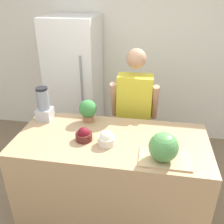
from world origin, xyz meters
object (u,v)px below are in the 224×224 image
at_px(bowl_cream, 106,139).
at_px(blender, 44,105).
at_px(person, 134,116).
at_px(refrigerator, 76,84).
at_px(bowl_cherries, 84,135).
at_px(potted_plant, 88,110).
at_px(watermelon, 164,147).

xyz_separation_m(bowl_cream, blender, (-0.71, 0.35, 0.10)).
bearing_deg(person, blender, -154.79).
distance_m(refrigerator, blender, 1.10).
bearing_deg(bowl_cherries, potted_plant, 98.16).
height_order(refrigerator, bowl_cream, refrigerator).
xyz_separation_m(person, watermelon, (0.30, -0.92, 0.24)).
height_order(person, blender, person).
xyz_separation_m(refrigerator, bowl_cherries, (0.51, -1.41, 0.07)).
distance_m(refrigerator, bowl_cream, 1.62).
bearing_deg(watermelon, bowl_cream, 162.61).
bearing_deg(person, watermelon, -71.69).
height_order(blender, potted_plant, blender).
xyz_separation_m(refrigerator, watermelon, (1.21, -1.59, 0.15)).
bearing_deg(watermelon, bowl_cherries, 164.87).
relative_size(refrigerator, watermelon, 7.92).
bearing_deg(watermelon, blender, 157.20).
bearing_deg(blender, person, 25.21).
bearing_deg(watermelon, refrigerator, 127.14).
distance_m(bowl_cream, blender, 0.80).
relative_size(bowl_cream, blender, 0.43).
height_order(person, bowl_cherries, person).
distance_m(person, bowl_cream, 0.81).
bearing_deg(watermelon, potted_plant, 144.15).
xyz_separation_m(blender, potted_plant, (0.45, 0.03, -0.03)).
xyz_separation_m(watermelon, blender, (-1.19, 0.50, 0.03)).
height_order(watermelon, bowl_cream, watermelon).
bearing_deg(refrigerator, bowl_cherries, -69.92).
height_order(bowl_cherries, blender, blender).
distance_m(watermelon, potted_plant, 0.92).
bearing_deg(blender, bowl_cream, -26.21).
relative_size(refrigerator, potted_plant, 7.99).
height_order(person, bowl_cream, person).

